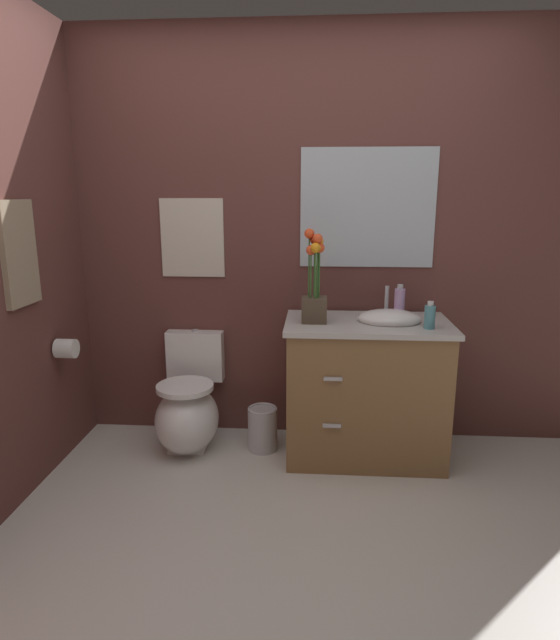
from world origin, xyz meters
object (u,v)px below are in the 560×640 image
Objects in this scene: soap_bottle at (399,303)px; wall_poster at (192,238)px; lotion_bottle at (430,316)px; hanging_towel at (19,254)px; toilet at (189,410)px; toilet_paper_roll at (66,348)px; vanity_cabinet at (366,388)px; flower_vase at (315,289)px; wall_mirror at (368,208)px; trash_bin at (263,428)px.

wall_poster reaches higher than soap_bottle.
lotion_bottle is 0.29× the size of hanging_towel.
soap_bottle is (1.25, 0.06, 0.67)m from toilet.
toilet_paper_roll is at bearing -162.95° from toilet.
hanging_towel is at bearing -171.63° from lotion_bottle.
soap_bottle is 0.42× the size of wall_poster.
vanity_cabinet is 0.58m from lotion_bottle.
flower_vase is 0.66× the size of wall_mirror.
flower_vase is 1.45m from toilet_paper_roll.
hanging_towel is 0.63m from toilet_paper_roll.
soap_bottle is at bearing 120.37° from lotion_bottle.
wall_poster reaches higher than trash_bin.
lotion_bottle is (0.62, -0.11, -0.12)m from flower_vase.
toilet_paper_roll reaches higher than trash_bin.
vanity_cabinet is 1.07m from wall_mirror.
vanity_cabinet is 1.39m from wall_poster.
toilet_paper_roll is (-1.71, -0.46, -0.77)m from wall_mirror.
soap_bottle is 2.05m from hanging_towel.
wall_mirror reaches higher than lotion_bottle.
flower_vase is 1.09× the size of wall_poster.
trash_bin is at bearing -155.96° from wall_mirror.
trash_bin is at bearing -30.84° from wall_poster.
flower_vase reaches higher than vanity_cabinet.
wall_poster is (-1.07, 0.29, 0.84)m from vanity_cabinet.
flower_vase is 1.93× the size of trash_bin.
hanging_towel is (-1.46, -0.41, 0.23)m from flower_vase.
soap_bottle is 0.25× the size of wall_mirror.
trash_bin is (-0.93, 0.16, -0.76)m from lotion_bottle.
wall_mirror is at bearing 24.04° from trash_bin.
hanging_towel is (-0.70, -0.47, 1.01)m from toilet.
toilet is at bearing 33.90° from hanging_towel.
trash_bin is at bearing -0.63° from toilet.
flower_vase is 0.62m from wall_mirror.
wall_mirror is at bearing 0.00° from wall_poster.
soap_bottle is at bearing 12.91° from flower_vase.
wall_mirror is 7.27× the size of toilet_paper_roll.
toilet is at bearing -165.93° from wall_mirror.
flower_vase is at bearing -3.93° from toilet.
wall_poster and hanging_towel have the same top height.
vanity_cabinet is 0.53m from soap_bottle.
hanging_towel is (-1.15, -0.46, 1.11)m from trash_bin.
hanging_towel reaches higher than flower_vase.
trash_bin is (-0.30, 0.05, -0.88)m from flower_vase.
toilet is at bearing -177.24° from soap_bottle.
soap_bottle is at bearing 25.47° from vanity_cabinet.
trash_bin is at bearing 178.00° from vanity_cabinet.
flower_vase reaches higher than lotion_bottle.
wall_poster is at bearing 170.61° from soap_bottle.
vanity_cabinet is 9.14× the size of toilet_paper_roll.
lotion_bottle reaches higher than toilet.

